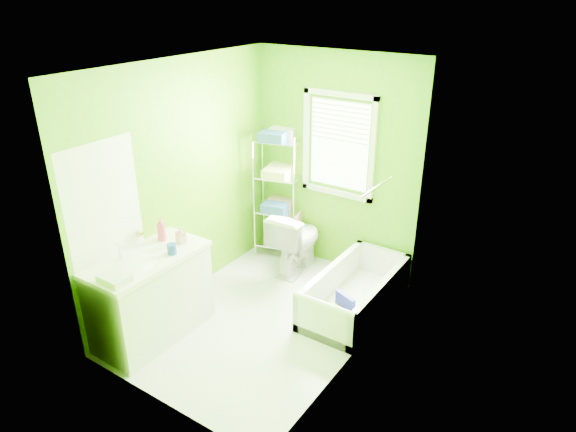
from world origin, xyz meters
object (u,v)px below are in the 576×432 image
Objects in this scene: wire_shelf_unit at (279,181)px; toilet at (296,240)px; vanity at (150,294)px; bathtub at (353,298)px.

toilet is at bearing -29.22° from wire_shelf_unit.
vanity is (-0.48, -1.88, 0.07)m from toilet.
wire_shelf_unit is at bearing 155.68° from bathtub.
toilet is 0.67× the size of vanity.
toilet is at bearing 157.78° from bathtub.
toilet is (-0.99, 0.40, 0.25)m from bathtub.
toilet is 0.48× the size of wire_shelf_unit.
toilet is at bearing 75.60° from vanity.
vanity reaches higher than toilet.
toilet is 1.94m from vanity.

